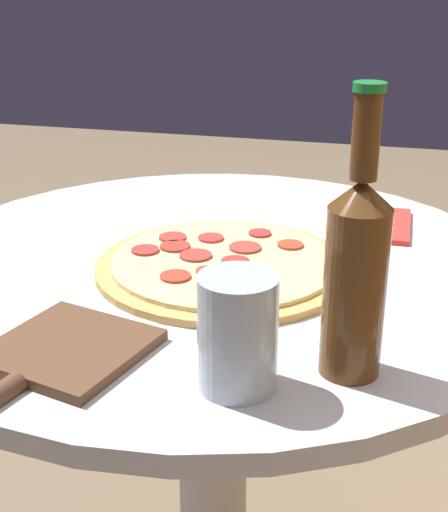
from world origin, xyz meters
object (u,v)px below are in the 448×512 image
(drinking_glass, at_px, (238,333))
(pizza, at_px, (224,264))
(pizza_paddle, at_px, (47,363))
(beer_bottle, at_px, (356,270))

(drinking_glass, bearing_deg, pizza, -162.45)
(pizza, height_order, pizza_paddle, pizza)
(pizza, bearing_deg, drinking_glass, 17.55)
(pizza, xyz_separation_m, pizza_paddle, (0.29, -0.11, -0.00))
(beer_bottle, xyz_separation_m, drinking_glass, (0.05, -0.10, -0.05))
(beer_bottle, height_order, pizza_paddle, beer_bottle)
(beer_bottle, distance_m, drinking_glass, 0.13)
(pizza, bearing_deg, beer_bottle, 40.98)
(beer_bottle, bearing_deg, drinking_glass, -61.53)
(pizza, distance_m, pizza_paddle, 0.31)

